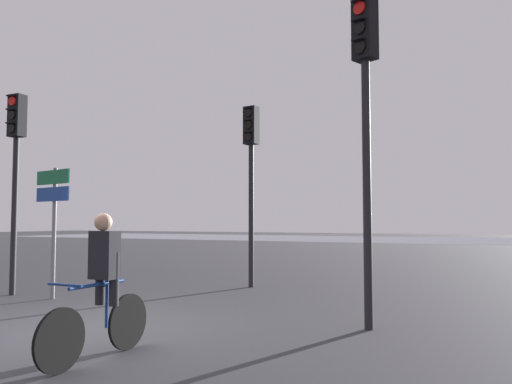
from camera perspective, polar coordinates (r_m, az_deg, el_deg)
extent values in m
plane|color=#333338|center=(7.64, -20.38, -14.71)|extent=(120.00, 120.00, 0.00)
cube|color=slate|center=(44.22, 18.26, -5.21)|extent=(80.00, 16.00, 0.01)
cylinder|color=black|center=(7.33, 12.57, -0.08)|extent=(0.12, 0.12, 3.88)
cube|color=black|center=(7.84, 12.33, 17.64)|extent=(0.39, 0.34, 0.90)
cylinder|color=red|center=(7.85, 11.71, 19.90)|extent=(0.19, 0.10, 0.19)
cube|color=black|center=(7.87, 11.61, 20.69)|extent=(0.22, 0.18, 0.02)
cylinder|color=black|center=(7.74, 11.74, 17.93)|extent=(0.19, 0.10, 0.19)
cube|color=black|center=(7.76, 11.64, 18.73)|extent=(0.22, 0.18, 0.02)
cylinder|color=black|center=(7.64, 11.77, 15.90)|extent=(0.19, 0.10, 0.19)
cube|color=black|center=(7.66, 11.67, 16.72)|extent=(0.22, 0.18, 0.02)
cylinder|color=black|center=(11.63, -25.90, -2.40)|extent=(0.12, 0.12, 3.32)
cube|color=black|center=(11.85, -25.63, 7.85)|extent=(0.33, 0.25, 0.90)
cylinder|color=red|center=(11.82, -26.10, 9.32)|extent=(0.19, 0.03, 0.19)
cube|color=black|center=(11.83, -26.16, 9.86)|extent=(0.19, 0.12, 0.02)
cylinder|color=black|center=(11.76, -26.14, 7.94)|extent=(0.19, 0.03, 0.19)
cube|color=black|center=(11.77, -26.20, 8.48)|extent=(0.19, 0.12, 0.02)
cylinder|color=black|center=(11.71, -26.18, 6.55)|extent=(0.19, 0.03, 0.19)
cube|color=black|center=(11.72, -26.24, 7.09)|extent=(0.19, 0.12, 0.02)
cylinder|color=black|center=(11.72, -0.56, -2.66)|extent=(0.12, 0.12, 3.36)
cube|color=black|center=(11.94, -0.55, 7.61)|extent=(0.35, 0.28, 0.90)
cylinder|color=black|center=(11.89, -0.91, 9.08)|extent=(0.19, 0.05, 0.19)
cube|color=black|center=(11.90, -0.96, 9.62)|extent=(0.20, 0.14, 0.02)
cylinder|color=black|center=(11.83, -0.91, 7.71)|extent=(0.19, 0.05, 0.19)
cube|color=black|center=(11.84, -0.96, 8.25)|extent=(0.20, 0.14, 0.02)
cylinder|color=black|center=(11.78, -0.91, 6.33)|extent=(0.19, 0.05, 0.19)
cube|color=black|center=(11.78, -0.96, 6.87)|extent=(0.20, 0.14, 0.02)
cylinder|color=slate|center=(10.72, -22.09, -4.36)|extent=(0.08, 0.08, 2.60)
cube|color=#116038|center=(10.73, -22.21, 1.58)|extent=(1.09, 0.24, 0.28)
cube|color=navy|center=(10.70, -22.25, -0.23)|extent=(1.09, 0.24, 0.28)
cylinder|color=black|center=(5.59, -21.51, -15.53)|extent=(0.04, 0.66, 0.66)
cylinder|color=black|center=(6.34, -14.42, -14.16)|extent=(0.04, 0.66, 0.66)
cylinder|color=navy|center=(5.87, -17.64, -10.04)|extent=(0.04, 0.84, 0.04)
cylinder|color=navy|center=(6.02, -16.69, -12.06)|extent=(0.04, 0.04, 0.55)
cylinder|color=navy|center=(5.53, -21.00, -9.88)|extent=(0.46, 0.03, 0.03)
cylinder|color=black|center=(6.05, -17.37, -9.38)|extent=(0.11, 0.11, 0.60)
cylinder|color=black|center=(5.91, -15.91, -9.54)|extent=(0.11, 0.11, 0.60)
cube|color=black|center=(5.92, -16.93, -6.89)|extent=(0.30, 0.20, 0.54)
sphere|color=tan|center=(5.88, -17.06, -3.30)|extent=(0.20, 0.20, 0.20)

